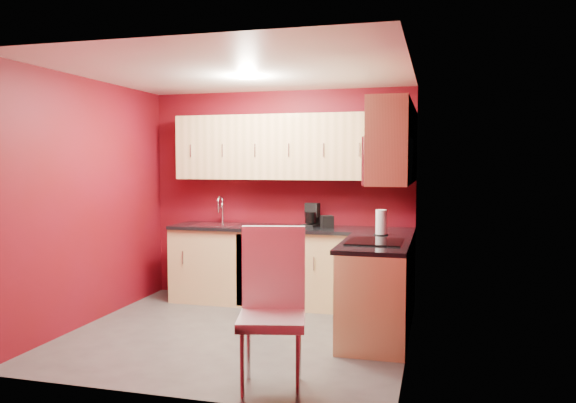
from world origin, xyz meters
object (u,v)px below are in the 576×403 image
at_px(napkin_holder, 327,222).
at_px(paper_towel, 381,222).
at_px(dining_chair, 272,311).
at_px(sink, 217,222).
at_px(coffee_maker, 310,215).
at_px(microwave, 388,161).

height_order(napkin_holder, paper_towel, paper_towel).
relative_size(napkin_holder, dining_chair, 0.12).
relative_size(sink, dining_chair, 0.44).
relative_size(coffee_maker, dining_chair, 0.23).
bearing_deg(dining_chair, paper_towel, 60.29).
xyz_separation_m(sink, napkin_holder, (1.34, -0.02, 0.04)).
distance_m(microwave, napkin_holder, 1.41).
bearing_deg(coffee_maker, paper_towel, -18.92).
distance_m(microwave, sink, 2.43).
relative_size(coffee_maker, paper_towel, 1.04).
relative_size(sink, napkin_holder, 3.70).
xyz_separation_m(coffee_maker, dining_chair, (0.28, -2.48, -0.46)).
distance_m(sink, dining_chair, 2.80).
distance_m(coffee_maker, dining_chair, 2.54).
bearing_deg(microwave, dining_chair, -116.37).
relative_size(sink, coffee_maker, 1.94).
distance_m(paper_towel, dining_chair, 2.06).
xyz_separation_m(napkin_holder, paper_towel, (0.65, -0.45, 0.06)).
bearing_deg(microwave, paper_towel, 101.73).
bearing_deg(microwave, coffee_maker, 132.02).
height_order(microwave, dining_chair, microwave).
xyz_separation_m(microwave, sink, (-2.09, 1.00, -0.72)).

